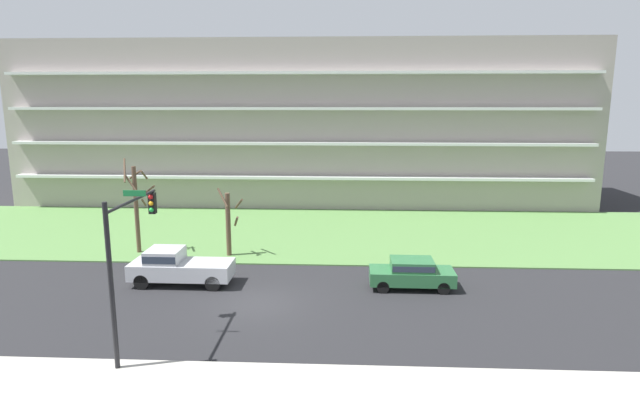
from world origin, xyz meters
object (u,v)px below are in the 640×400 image
object	(u,v)px
tree_left	(229,222)
sedan_green_center_left	(412,272)
tree_far_left	(137,204)
pickup_silver_near_left	(177,266)
traffic_signal_mast	(127,246)

from	to	relation	value
tree_left	sedan_green_center_left	xyz separation A→B (m)	(10.80, -5.15, -1.37)
tree_far_left	sedan_green_center_left	size ratio (longest dim) A/B	1.40
tree_far_left	pickup_silver_near_left	xyz separation A→B (m)	(4.34, -5.56, -2.22)
tree_left	tree_far_left	bearing A→B (deg)	176.07
tree_left	pickup_silver_near_left	world-z (taller)	tree_left
tree_far_left	pickup_silver_near_left	bearing A→B (deg)	-52.05
sedan_green_center_left	traffic_signal_mast	world-z (taller)	traffic_signal_mast
tree_far_left	sedan_green_center_left	distance (m)	17.87
tree_left	pickup_silver_near_left	distance (m)	5.55
tree_left	pickup_silver_near_left	bearing A→B (deg)	-108.11
pickup_silver_near_left	traffic_signal_mast	distance (m)	8.26
tree_far_left	traffic_signal_mast	bearing A→B (deg)	-68.95
tree_left	traffic_signal_mast	distance (m)	12.90
sedan_green_center_left	traffic_signal_mast	xyz separation A→B (m)	(-11.77, -7.55, 3.41)
tree_left	sedan_green_center_left	size ratio (longest dim) A/B	1.00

